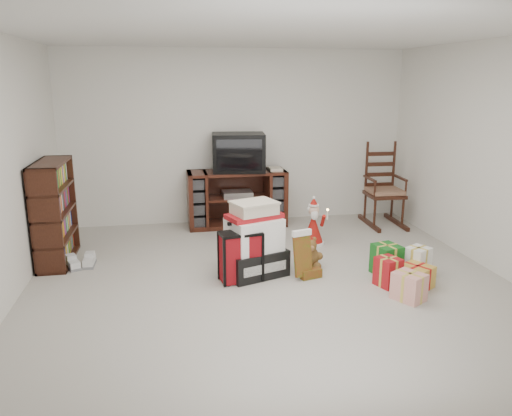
{
  "coord_description": "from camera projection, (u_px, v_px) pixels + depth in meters",
  "views": [
    {
      "loc": [
        -0.99,
        -4.73,
        2.07
      ],
      "look_at": [
        -0.05,
        0.6,
        0.67
      ],
      "focal_mm": 35.0,
      "sensor_mm": 36.0,
      "label": 1
    }
  ],
  "objects": [
    {
      "name": "santa_figurine",
      "position": [
        313.0,
        227.0,
        6.39
      ],
      "size": [
        0.3,
        0.29,
        0.62
      ],
      "color": "maroon",
      "rests_on": "floor"
    },
    {
      "name": "gift_pile",
      "position": [
        254.0,
        244.0,
        5.37
      ],
      "size": [
        0.76,
        0.65,
        0.8
      ],
      "rotation": [
        0.0,
        0.0,
        0.35
      ],
      "color": "black",
      "rests_on": "floor"
    },
    {
      "name": "gift_cluster",
      "position": [
        401.0,
        272.0,
        5.17
      ],
      "size": [
        0.77,
        0.87,
        0.26
      ],
      "color": "#A21218",
      "rests_on": "floor"
    },
    {
      "name": "crt_television",
      "position": [
        238.0,
        152.0,
        7.02
      ],
      "size": [
        0.77,
        0.59,
        0.54
      ],
      "rotation": [
        0.0,
        0.0,
        -0.1
      ],
      "color": "black",
      "rests_on": "tv_stand"
    },
    {
      "name": "rocking_chair",
      "position": [
        383.0,
        195.0,
        7.29
      ],
      "size": [
        0.52,
        0.84,
        1.24
      ],
      "rotation": [
        0.0,
        0.0,
        -0.03
      ],
      "color": "#3A1B0F",
      "rests_on": "floor"
    },
    {
      "name": "red_suitcase",
      "position": [
        241.0,
        256.0,
        5.21
      ],
      "size": [
        0.44,
        0.28,
        0.63
      ],
      "rotation": [
        0.0,
        0.0,
        0.17
      ],
      "color": "maroon",
      "rests_on": "floor"
    },
    {
      "name": "tv_stand",
      "position": [
        237.0,
        198.0,
        7.2
      ],
      "size": [
        1.41,
        0.52,
        0.8
      ],
      "rotation": [
        0.0,
        0.0,
        0.01
      ],
      "color": "#421C12",
      "rests_on": "floor"
    },
    {
      "name": "bookshelf",
      "position": [
        55.0,
        214.0,
        5.74
      ],
      "size": [
        0.32,
        0.96,
        1.18
      ],
      "color": "#3A1B0F",
      "rests_on": "floor"
    },
    {
      "name": "room",
      "position": [
        272.0,
        166.0,
        4.88
      ],
      "size": [
        5.01,
        5.01,
        2.51
      ],
      "color": "#B4B1A5",
      "rests_on": "ground"
    },
    {
      "name": "sneaker_pair",
      "position": [
        81.0,
        263.0,
        5.67
      ],
      "size": [
        0.35,
        0.3,
        0.1
      ],
      "rotation": [
        0.0,
        0.0,
        0.24
      ],
      "color": "silver",
      "rests_on": "floor"
    },
    {
      "name": "stocking",
      "position": [
        303.0,
        254.0,
        5.28
      ],
      "size": [
        0.27,
        0.17,
        0.54
      ],
      "primitive_type": null,
      "rotation": [
        0.0,
        0.0,
        0.28
      ],
      "color": "#0C740D",
      "rests_on": "floor"
    },
    {
      "name": "mrs_claus_figurine",
      "position": [
        235.0,
        246.0,
        5.68
      ],
      "size": [
        0.29,
        0.27,
        0.59
      ],
      "color": "maroon",
      "rests_on": "floor"
    },
    {
      "name": "teddy_bear",
      "position": [
        309.0,
        254.0,
        5.63
      ],
      "size": [
        0.24,
        0.21,
        0.35
      ],
      "color": "brown",
      "rests_on": "floor"
    }
  ]
}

